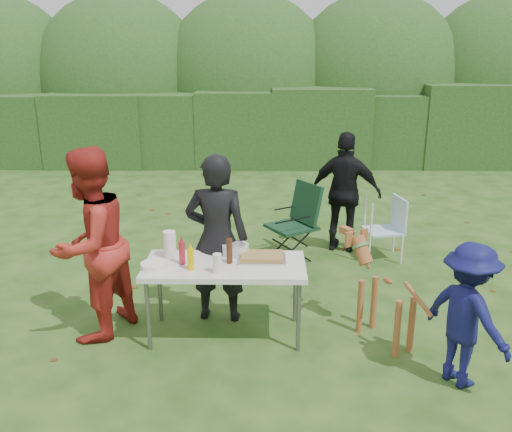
{
  "coord_description": "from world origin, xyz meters",
  "views": [
    {
      "loc": [
        0.46,
        -4.51,
        2.68
      ],
      "look_at": [
        0.36,
        0.8,
        1.0
      ],
      "focal_mm": 38.0,
      "sensor_mm": 36.0,
      "label": 1
    }
  ],
  "objects_px": {
    "beer_bottle": "(229,251)",
    "paper_towel_roll": "(170,244)",
    "camping_chair": "(292,222)",
    "mustard_bottle": "(191,259)",
    "person_cook": "(217,239)",
    "lawn_chair": "(383,228)",
    "person_black_puffy": "(345,193)",
    "dog": "(387,296)",
    "person_red_jacket": "(91,245)",
    "child": "(467,315)",
    "folding_table": "(225,269)",
    "ketchup_bottle": "(182,253)"
  },
  "relations": [
    {
      "from": "beer_bottle",
      "to": "paper_towel_roll",
      "type": "xyz_separation_m",
      "value": [
        -0.58,
        0.14,
        0.01
      ]
    },
    {
      "from": "camping_chair",
      "to": "mustard_bottle",
      "type": "bearing_deg",
      "value": 31.37
    },
    {
      "from": "person_cook",
      "to": "paper_towel_roll",
      "type": "relative_size",
      "value": 6.59
    },
    {
      "from": "person_cook",
      "to": "paper_towel_roll",
      "type": "bearing_deg",
      "value": 28.88
    },
    {
      "from": "person_cook",
      "to": "lawn_chair",
      "type": "relative_size",
      "value": 2.09
    },
    {
      "from": "mustard_bottle",
      "to": "person_black_puffy",
      "type": "bearing_deg",
      "value": 54.75
    },
    {
      "from": "person_cook",
      "to": "mustard_bottle",
      "type": "relative_size",
      "value": 8.56
    },
    {
      "from": "dog",
      "to": "lawn_chair",
      "type": "bearing_deg",
      "value": -42.08
    },
    {
      "from": "person_black_puffy",
      "to": "person_cook",
      "type": "bearing_deg",
      "value": 69.37
    },
    {
      "from": "person_red_jacket",
      "to": "paper_towel_roll",
      "type": "bearing_deg",
      "value": 125.4
    },
    {
      "from": "child",
      "to": "mustard_bottle",
      "type": "bearing_deg",
      "value": 43.83
    },
    {
      "from": "folding_table",
      "to": "person_black_puffy",
      "type": "height_order",
      "value": "person_black_puffy"
    },
    {
      "from": "folding_table",
      "to": "camping_chair",
      "type": "relative_size",
      "value": 1.5
    },
    {
      "from": "lawn_chair",
      "to": "ketchup_bottle",
      "type": "xyz_separation_m",
      "value": [
        -2.31,
        -2.04,
        0.44
      ]
    },
    {
      "from": "camping_chair",
      "to": "mustard_bottle",
      "type": "relative_size",
      "value": 4.99
    },
    {
      "from": "camping_chair",
      "to": "dog",
      "type": "bearing_deg",
      "value": 77.69
    },
    {
      "from": "dog",
      "to": "mustard_bottle",
      "type": "relative_size",
      "value": 4.98
    },
    {
      "from": "ketchup_bottle",
      "to": "beer_bottle",
      "type": "height_order",
      "value": "beer_bottle"
    },
    {
      "from": "mustard_bottle",
      "to": "lawn_chair",
      "type": "bearing_deg",
      "value": 44.51
    },
    {
      "from": "lawn_chair",
      "to": "mustard_bottle",
      "type": "bearing_deg",
      "value": 32.62
    },
    {
      "from": "ketchup_bottle",
      "to": "person_black_puffy",
      "type": "bearing_deg",
      "value": 51.76
    },
    {
      "from": "mustard_bottle",
      "to": "beer_bottle",
      "type": "distance_m",
      "value": 0.37
    },
    {
      "from": "person_black_puffy",
      "to": "paper_towel_roll",
      "type": "relative_size",
      "value": 6.21
    },
    {
      "from": "paper_towel_roll",
      "to": "person_black_puffy",
      "type": "bearing_deg",
      "value": 47.59
    },
    {
      "from": "person_cook",
      "to": "person_black_puffy",
      "type": "bearing_deg",
      "value": -123.7
    },
    {
      "from": "child",
      "to": "beer_bottle",
      "type": "distance_m",
      "value": 2.11
    },
    {
      "from": "beer_bottle",
      "to": "camping_chair",
      "type": "bearing_deg",
      "value": 71.02
    },
    {
      "from": "person_black_puffy",
      "to": "dog",
      "type": "xyz_separation_m",
      "value": [
        0.06,
        -2.41,
        -0.33
      ]
    },
    {
      "from": "person_black_puffy",
      "to": "lawn_chair",
      "type": "height_order",
      "value": "person_black_puffy"
    },
    {
      "from": "person_red_jacket",
      "to": "camping_chair",
      "type": "height_order",
      "value": "person_red_jacket"
    },
    {
      "from": "paper_towel_roll",
      "to": "folding_table",
      "type": "bearing_deg",
      "value": -16.35
    },
    {
      "from": "dog",
      "to": "camping_chair",
      "type": "height_order",
      "value": "camping_chair"
    },
    {
      "from": "dog",
      "to": "person_red_jacket",
      "type": "bearing_deg",
      "value": 56.73
    },
    {
      "from": "folding_table",
      "to": "dog",
      "type": "distance_m",
      "value": 1.52
    },
    {
      "from": "person_black_puffy",
      "to": "ketchup_bottle",
      "type": "xyz_separation_m",
      "value": [
        -1.83,
        -2.32,
        0.04
      ]
    },
    {
      "from": "folding_table",
      "to": "child",
      "type": "bearing_deg",
      "value": -19.95
    },
    {
      "from": "person_cook",
      "to": "dog",
      "type": "xyz_separation_m",
      "value": [
        1.6,
        -0.45,
        -0.38
      ]
    },
    {
      "from": "child",
      "to": "mustard_bottle",
      "type": "xyz_separation_m",
      "value": [
        -2.3,
        0.59,
        0.23
      ]
    },
    {
      "from": "camping_chair",
      "to": "lawn_chair",
      "type": "relative_size",
      "value": 1.22
    },
    {
      "from": "dog",
      "to": "camping_chair",
      "type": "xyz_separation_m",
      "value": [
        -0.78,
        2.07,
        0.03
      ]
    },
    {
      "from": "dog",
      "to": "lawn_chair",
      "type": "relative_size",
      "value": 1.21
    },
    {
      "from": "lawn_chair",
      "to": "person_cook",
      "type": "bearing_deg",
      "value": 27.94
    },
    {
      "from": "person_red_jacket",
      "to": "person_black_puffy",
      "type": "bearing_deg",
      "value": 154.45
    },
    {
      "from": "folding_table",
      "to": "mustard_bottle",
      "type": "bearing_deg",
      "value": -154.89
    },
    {
      "from": "ketchup_bottle",
      "to": "dog",
      "type": "bearing_deg",
      "value": -2.58
    },
    {
      "from": "beer_bottle",
      "to": "child",
      "type": "bearing_deg",
      "value": -20.89
    },
    {
      "from": "camping_chair",
      "to": "paper_towel_roll",
      "type": "relative_size",
      "value": 3.84
    },
    {
      "from": "folding_table",
      "to": "camping_chair",
      "type": "distance_m",
      "value": 2.11
    },
    {
      "from": "person_red_jacket",
      "to": "mustard_bottle",
      "type": "bearing_deg",
      "value": 104.86
    },
    {
      "from": "person_red_jacket",
      "to": "beer_bottle",
      "type": "relative_size",
      "value": 7.61
    }
  ]
}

